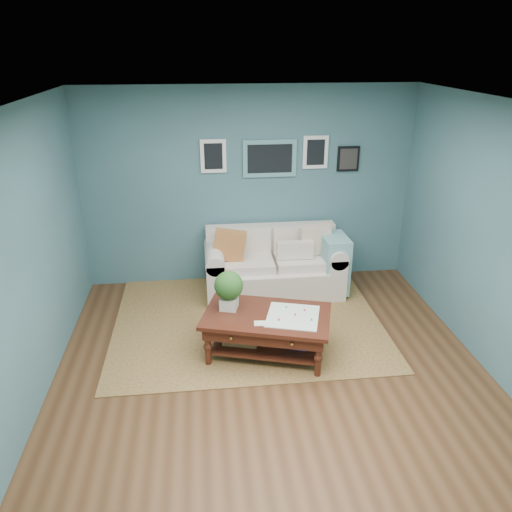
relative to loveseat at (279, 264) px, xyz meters
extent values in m
plane|color=brown|center=(-0.36, -2.03, -0.39)|extent=(5.00, 5.00, 0.00)
plane|color=white|center=(-0.36, -2.03, 2.31)|extent=(5.00, 5.00, 0.00)
cube|color=#3C5C65|center=(-0.36, 0.47, 0.96)|extent=(4.50, 0.02, 2.70)
cube|color=#3C5C65|center=(-0.36, -4.53, 0.96)|extent=(4.50, 0.02, 2.70)
cube|color=#3C5C65|center=(-2.61, -2.03, 0.96)|extent=(0.02, 5.00, 2.70)
cube|color=#3C5C65|center=(1.89, -2.03, 0.96)|extent=(0.02, 5.00, 2.70)
cube|color=#599395|center=(-0.08, 0.45, 1.36)|extent=(0.72, 0.03, 0.50)
cube|color=black|center=(-0.08, 0.43, 1.36)|extent=(0.60, 0.01, 0.38)
cube|color=white|center=(-0.83, 0.45, 1.41)|extent=(0.34, 0.03, 0.44)
cube|color=white|center=(0.54, 0.45, 1.43)|extent=(0.34, 0.03, 0.44)
cube|color=black|center=(1.00, 0.45, 1.33)|extent=(0.30, 0.03, 0.34)
cube|color=brown|center=(-0.52, -0.78, -0.39)|extent=(3.24, 2.59, 0.01)
cube|color=silver|center=(-0.08, -0.04, -0.19)|extent=(1.36, 0.85, 0.40)
cube|color=silver|center=(-0.08, 0.29, 0.24)|extent=(1.79, 0.21, 0.46)
cube|color=silver|center=(-0.88, -0.04, -0.10)|extent=(0.23, 0.85, 0.60)
cube|color=silver|center=(0.71, -0.04, -0.10)|extent=(0.23, 0.85, 0.60)
cylinder|color=silver|center=(-0.88, -0.04, 0.20)|extent=(0.25, 0.85, 0.25)
cylinder|color=silver|center=(0.71, -0.04, 0.20)|extent=(0.25, 0.85, 0.25)
cube|color=silver|center=(-0.45, -0.09, 0.07)|extent=(0.69, 0.54, 0.12)
cube|color=silver|center=(0.28, -0.09, 0.07)|extent=(0.69, 0.54, 0.12)
cube|color=silver|center=(-0.45, 0.18, 0.31)|extent=(0.69, 0.12, 0.35)
cube|color=silver|center=(0.28, 0.18, 0.31)|extent=(0.69, 0.12, 0.35)
cube|color=#BE522C|center=(-0.68, -0.08, 0.35)|extent=(0.46, 0.17, 0.46)
cube|color=silver|center=(0.49, -0.02, 0.35)|extent=(0.45, 0.17, 0.44)
cube|color=beige|center=(0.19, -0.13, 0.26)|extent=(0.48, 0.12, 0.23)
cube|color=#80B9BB|center=(0.71, -0.15, 0.05)|extent=(0.33, 0.53, 0.77)
cube|color=#371A11|center=(-0.38, -1.51, 0.09)|extent=(1.51, 1.13, 0.04)
cube|color=#371A11|center=(-0.38, -1.51, 0.00)|extent=(1.40, 1.02, 0.13)
cube|color=#371A11|center=(-0.38, -1.51, -0.27)|extent=(1.26, 0.88, 0.03)
sphere|color=gold|center=(-0.78, -1.77, 0.00)|extent=(0.03, 0.03, 0.03)
sphere|color=gold|center=(-0.18, -1.95, 0.00)|extent=(0.03, 0.03, 0.03)
cylinder|color=#371A11|center=(-1.02, -1.63, -0.16)|extent=(0.07, 0.07, 0.46)
cylinder|color=#371A11|center=(0.09, -1.97, -0.16)|extent=(0.07, 0.07, 0.46)
cylinder|color=#371A11|center=(-0.85, -1.06, -0.16)|extent=(0.07, 0.07, 0.46)
cylinder|color=#371A11|center=(0.27, -1.39, -0.16)|extent=(0.07, 0.07, 0.46)
cube|color=white|center=(-0.77, -1.34, 0.18)|extent=(0.22, 0.22, 0.13)
sphere|color=#214C16|center=(-0.77, -1.34, 0.39)|extent=(0.31, 0.31, 0.31)
cube|color=white|center=(-0.11, -1.59, 0.11)|extent=(0.67, 0.67, 0.01)
cube|color=#A57E4B|center=(-0.64, -1.43, -0.14)|extent=(0.44, 0.37, 0.22)
cube|color=navy|center=(-0.07, -1.58, -0.19)|extent=(0.31, 0.27, 0.13)
camera|label=1|loc=(-1.02, -6.12, 2.79)|focal=35.00mm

